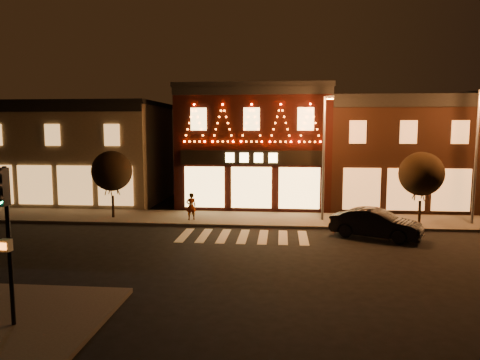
# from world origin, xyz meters

# --- Properties ---
(ground) EXTENTS (120.00, 120.00, 0.00)m
(ground) POSITION_xyz_m (0.00, 0.00, 0.00)
(ground) COLOR black
(ground) RESTS_ON ground
(sidewalk_far) EXTENTS (44.00, 4.00, 0.15)m
(sidewalk_far) POSITION_xyz_m (2.00, 8.00, 0.07)
(sidewalk_far) COLOR #47423D
(sidewalk_far) RESTS_ON ground
(building_left) EXTENTS (12.20, 8.28, 7.30)m
(building_left) POSITION_xyz_m (-13.00, 13.99, 3.66)
(building_left) COLOR #6C624C
(building_left) RESTS_ON ground
(building_pulp) EXTENTS (10.20, 8.34, 8.30)m
(building_pulp) POSITION_xyz_m (0.00, 13.98, 4.16)
(building_pulp) COLOR black
(building_pulp) RESTS_ON ground
(building_right_a) EXTENTS (9.20, 8.28, 7.50)m
(building_right_a) POSITION_xyz_m (9.50, 13.99, 3.76)
(building_right_a) COLOR black
(building_right_a) RESTS_ON ground
(traffic_signal_near) EXTENTS (0.32, 0.45, 4.30)m
(traffic_signal_near) POSITION_xyz_m (-5.28, -7.12, 3.18)
(traffic_signal_near) COLOR black
(traffic_signal_near) RESTS_ON sidewalk_near
(streetlamp_mid) EXTENTS (0.46, 1.62, 7.06)m
(streetlamp_mid) POSITION_xyz_m (4.30, 7.68, 4.29)
(streetlamp_mid) COLOR #59595E
(streetlamp_mid) RESTS_ON sidewalk_far
(streetlamp_right) EXTENTS (0.46, 1.68, 7.37)m
(streetlamp_right) POSITION_xyz_m (12.54, 7.44, 4.47)
(streetlamp_right) COLOR #59595E
(streetlamp_right) RESTS_ON sidewalk_far
(tree_left) EXTENTS (2.37, 2.37, 3.96)m
(tree_left) POSITION_xyz_m (-8.09, 7.43, 2.92)
(tree_left) COLOR black
(tree_left) RESTS_ON sidewalk_far
(tree_right) EXTENTS (2.40, 2.40, 4.01)m
(tree_right) POSITION_xyz_m (9.49, 7.07, 2.96)
(tree_right) COLOR black
(tree_right) RESTS_ON sidewalk_far
(dark_sedan) EXTENTS (4.60, 3.22, 1.44)m
(dark_sedan) POSITION_xyz_m (6.59, 4.35, 0.72)
(dark_sedan) COLOR black
(dark_sedan) RESTS_ON ground
(pedestrian) EXTENTS (0.67, 0.57, 1.57)m
(pedestrian) POSITION_xyz_m (-3.31, 7.18, 0.93)
(pedestrian) COLOR gray
(pedestrian) RESTS_ON sidewalk_far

